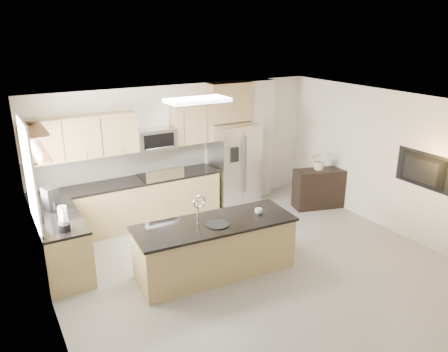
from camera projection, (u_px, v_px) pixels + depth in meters
floor at (271, 280)px, 6.66m from camera, size 6.50×6.50×0.00m
ceiling at (278, 112)px, 5.81m from camera, size 6.00×6.50×0.02m
wall_back at (180, 149)px, 8.90m from camera, size 6.00×0.02×2.60m
wall_left at (54, 253)px, 4.83m from camera, size 0.02×6.50×2.60m
wall_right at (413, 169)px, 7.64m from camera, size 0.02×6.50×2.60m
back_counter at (130, 203)px, 8.34m from camera, size 3.55×0.66×1.44m
left_counter at (62, 245)px, 6.78m from camera, size 0.66×1.50×0.92m
range at (161, 197)px, 8.62m from camera, size 0.76×0.64×1.14m
upper_cabinets at (118, 133)px, 7.99m from camera, size 3.50×0.33×0.75m
microwave at (155, 139)px, 8.35m from camera, size 0.76×0.40×0.40m
refrigerator at (234, 165)px, 9.23m from camera, size 0.92×0.78×1.78m
partition_column at (258, 140)px, 9.63m from camera, size 0.60×0.30×2.60m
window at (30, 176)px, 6.25m from camera, size 0.04×1.15×1.65m
shelf_lower at (35, 153)px, 6.29m from camera, size 0.30×1.20×0.04m
shelf_upper at (32, 128)px, 6.17m from camera, size 0.30×1.20×0.04m
ceiling_fixture at (197, 100)px, 6.95m from camera, size 1.00×0.50×0.06m
island at (215, 247)px, 6.76m from camera, size 2.53×1.06×1.28m
credenza at (318, 189)px, 9.25m from camera, size 1.11×0.70×0.83m
cup at (259, 211)px, 6.91m from camera, size 0.15×0.15×0.09m
platter at (218, 224)px, 6.53m from camera, size 0.46×0.46×0.02m
blender at (63, 220)px, 6.15m from camera, size 0.17×0.17×0.38m
kettle at (63, 215)px, 6.47m from camera, size 0.19×0.19×0.24m
coffee_maker at (51, 199)px, 6.85m from camera, size 0.26×0.29×0.37m
bowl at (29, 121)px, 6.31m from camera, size 0.46×0.46×0.09m
flower_vase at (320, 155)px, 9.05m from camera, size 0.73×0.69×0.64m
television at (420, 171)px, 7.42m from camera, size 0.14×1.08×0.62m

